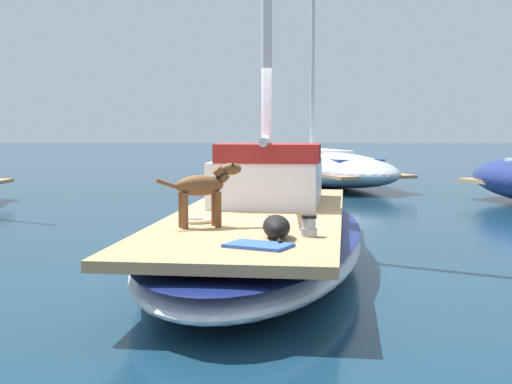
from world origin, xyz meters
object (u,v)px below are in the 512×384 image
Objects in this scene: dog_brown at (204,188)px; moored_boat_far_astern at (323,167)px; coiled_rope at (197,221)px; sailboat_main at (258,239)px; deck_towel at (258,245)px; dog_black at (276,226)px; deck_winch at (309,226)px.

moored_boat_far_astern reaches higher than dog_brown.
coiled_rope is at bearing 107.97° from dog_brown.
moored_boat_far_astern reaches higher than sailboat_main.
deck_towel is 0.07× the size of moored_boat_far_astern.
moored_boat_far_astern is at bearing 84.61° from dog_black.
moored_boat_far_astern is (1.53, 11.94, 0.20)m from sailboat_main.
dog_black is 4.54× the size of deck_winch.
moored_boat_far_astern is at bearing 82.68° from sailboat_main.
deck_winch reaches higher than coiled_rope.
dog_black is 1.70× the size of deck_towel.
deck_winch reaches higher than sailboat_main.
dog_black is at bearing -83.46° from sailboat_main.
coiled_rope is 13.06m from moored_boat_far_astern.
deck_towel is 14.51m from moored_boat_far_astern.
sailboat_main is 8.30× the size of dog_brown.
deck_winch is 1.53m from coiled_rope.
moored_boat_far_astern is (0.99, 13.82, -0.23)m from deck_winch.
moored_boat_far_astern reaches higher than deck_towel.
dog_brown reaches higher than dog_black.
dog_brown is at bearing -72.03° from coiled_rope.
deck_towel is at bearing -105.77° from dog_black.
deck_towel is at bearing -127.42° from deck_winch.
dog_brown is at bearing -98.92° from moored_boat_far_astern.
coiled_rope is at bearing -124.96° from sailboat_main.
coiled_rope reaches higher than sailboat_main.
sailboat_main is 12.04m from moored_boat_far_astern.
moored_boat_far_astern is at bearing 85.90° from deck_winch.
deck_towel is (-0.16, -0.55, -0.09)m from dog_black.
coiled_rope is at bearing -99.65° from moored_boat_far_astern.
deck_winch is (0.32, 0.07, -0.01)m from dog_black.
deck_winch is 0.03× the size of moored_boat_far_astern.
dog_black is 1.35m from coiled_rope.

